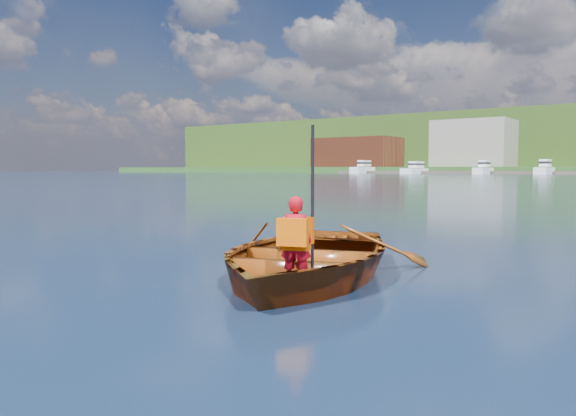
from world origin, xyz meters
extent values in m
plane|color=#12204A|center=(0.00, 0.00, 0.00)|extent=(600.00, 600.00, 0.00)
imported|color=brown|center=(0.14, -0.66, 0.28)|extent=(4.09, 4.85, 0.86)
imported|color=#B10A18|center=(0.56, -1.47, 0.59)|extent=(0.42, 0.34, 0.99)
cube|color=#E75904|center=(0.60, -1.59, 0.70)|extent=(0.35, 0.20, 0.30)
cube|color=#E75904|center=(0.53, -1.36, 0.70)|extent=(0.35, 0.18, 0.30)
cube|color=#E75904|center=(0.56, -1.47, 0.52)|extent=(0.35, 0.30, 0.05)
cylinder|color=black|center=(0.66, -1.28, 0.98)|extent=(0.05, 0.05, 1.77)
cube|color=brown|center=(-90.00, 165.00, 7.00)|extent=(28.00, 16.00, 10.00)
cube|color=gray|center=(-50.00, 165.00, 9.00)|extent=(22.00, 16.00, 14.00)
cube|color=white|center=(-75.99, 143.00, 0.86)|extent=(3.03, 10.80, 2.14)
cube|color=white|center=(-75.99, 144.08, 3.04)|extent=(2.12, 4.86, 1.80)
cube|color=black|center=(-75.99, 144.08, 3.14)|extent=(2.18, 5.08, 0.50)
cube|color=white|center=(-59.45, 143.00, 0.68)|extent=(3.45, 12.31, 1.69)
cube|color=white|center=(-59.45, 144.23, 2.59)|extent=(2.41, 5.54, 1.80)
cube|color=black|center=(-59.45, 144.23, 2.69)|extent=(2.48, 5.79, 0.50)
cube|color=white|center=(-40.41, 143.00, 0.75)|extent=(2.74, 9.79, 1.89)
cube|color=white|center=(-40.41, 143.98, 2.79)|extent=(1.92, 4.40, 1.80)
cube|color=black|center=(-40.41, 143.98, 2.89)|extent=(1.97, 4.60, 0.50)
cube|color=white|center=(-25.51, 143.00, 0.79)|extent=(2.96, 10.58, 1.97)
cube|color=white|center=(-25.51, 144.06, 2.87)|extent=(2.07, 4.76, 1.80)
cube|color=black|center=(-25.51, 144.06, 2.97)|extent=(2.13, 4.97, 0.50)
cylinder|color=#382314|center=(-144.66, 196.43, 4.76)|extent=(0.80, 0.80, 2.96)
sphere|color=#265319|center=(-144.66, 196.43, 8.71)|extent=(5.52, 5.52, 5.52)
cylinder|color=#382314|center=(-97.78, 270.11, 19.80)|extent=(0.80, 0.80, 3.56)
sphere|color=#265319|center=(-97.78, 270.11, 24.54)|extent=(6.64, 6.64, 6.64)
cylinder|color=#382314|center=(-49.98, 206.01, 6.86)|extent=(0.80, 0.80, 3.31)
sphere|color=#265319|center=(-49.98, 206.01, 11.27)|extent=(6.18, 6.18, 6.18)
cylinder|color=#382314|center=(-152.00, 213.51, 8.25)|extent=(0.80, 0.80, 3.10)
sphere|color=#265319|center=(-152.00, 213.51, 12.39)|extent=(5.79, 5.79, 5.79)
cylinder|color=#382314|center=(-44.65, 256.04, 17.00)|extent=(0.80, 0.80, 3.58)
sphere|color=#265319|center=(-44.65, 256.04, 21.77)|extent=(6.68, 6.68, 6.68)
cylinder|color=#382314|center=(-67.46, 232.79, 12.42)|extent=(0.80, 0.80, 3.72)
sphere|color=#265319|center=(-67.46, 232.79, 17.37)|extent=(6.94, 6.94, 6.94)
cylinder|color=#382314|center=(-67.21, 208.46, 6.98)|extent=(0.80, 0.80, 2.58)
sphere|color=#265319|center=(-67.21, 208.46, 10.42)|extent=(4.81, 4.81, 4.81)
cylinder|color=#382314|center=(-153.55, 232.04, 12.47)|extent=(0.80, 0.80, 4.13)
sphere|color=#265319|center=(-153.55, 232.04, 17.98)|extent=(7.71, 7.71, 7.71)
cylinder|color=#382314|center=(-46.08, 241.19, 13.95)|extent=(0.80, 0.80, 3.42)
sphere|color=#265319|center=(-46.08, 241.19, 18.50)|extent=(6.38, 6.38, 6.38)
camera|label=1|loc=(4.08, -6.51, 1.38)|focal=35.00mm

